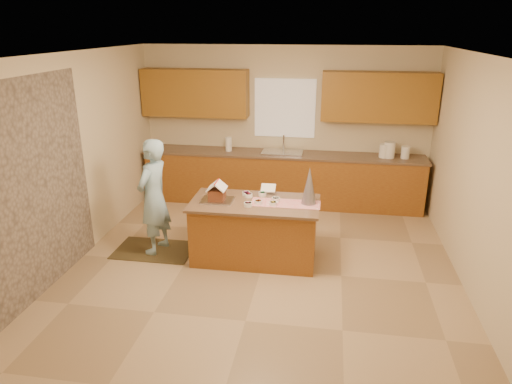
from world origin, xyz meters
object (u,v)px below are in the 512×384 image
(tinsel_tree, at_px, (309,186))
(boy, at_px, (154,197))
(island_base, at_px, (255,232))
(gingerbread_house, at_px, (217,193))

(tinsel_tree, relative_size, boy, 0.31)
(island_base, relative_size, boy, 1.01)
(boy, xyz_separation_m, gingerbread_house, (0.90, -0.05, 0.13))
(island_base, relative_size, tinsel_tree, 3.27)
(gingerbread_house, bearing_deg, tinsel_tree, 4.75)
(tinsel_tree, bearing_deg, gingerbread_house, -175.25)
(boy, bearing_deg, gingerbread_house, 99.56)
(tinsel_tree, xyz_separation_m, gingerbread_house, (-1.19, -0.10, -0.13))
(tinsel_tree, relative_size, gingerbread_house, 1.95)
(island_base, xyz_separation_m, gingerbread_house, (-0.49, -0.05, 0.55))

